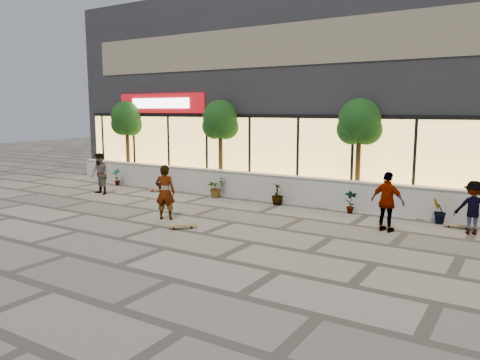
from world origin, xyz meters
The scene contains 19 objects.
ground centered at (0.00, 0.00, 0.00)m, with size 80.00×80.00×0.00m, color gray.
planter_wall centered at (0.00, 7.00, 0.52)m, with size 22.00×0.42×1.04m.
retail_building centered at (0.00, 12.49, 4.25)m, with size 24.00×9.17×8.50m.
shrub_a centered at (-8.50, 6.45, 0.41)m, with size 0.43×0.29×0.81m, color #143711.
shrub_b centered at (-5.70, 6.45, 0.41)m, with size 0.45×0.36×0.81m, color #143711.
shrub_c centered at (-2.90, 6.45, 0.41)m, with size 0.73×0.63×0.81m, color #143711.
shrub_d centered at (-0.10, 6.45, 0.41)m, with size 0.45×0.45×0.81m, color #143711.
shrub_e centered at (2.70, 6.45, 0.41)m, with size 0.43×0.29×0.81m, color #143711.
shrub_f centered at (5.50, 6.45, 0.41)m, with size 0.45×0.36×0.81m, color #143711.
tree_west centered at (-9.00, 7.70, 2.99)m, with size 1.60×1.50×3.92m.
tree_midwest centered at (-3.50, 7.70, 2.99)m, with size 1.60×1.50×3.92m.
tree_mideast centered at (2.50, 7.70, 2.99)m, with size 1.60×1.50×3.92m.
skater_center centered at (-2.08, 2.45, 0.89)m, with size 0.65×0.42×1.77m, color white.
skater_left centered at (-7.36, 4.46, 0.86)m, with size 0.84×0.65×1.73m, color tan.
skater_right_near centered at (4.37, 4.68, 0.88)m, with size 1.03×0.43×1.75m, color silver.
skater_right_far centered at (6.50, 5.69, 0.76)m, with size 0.99×0.57×1.53m, color maroon.
skateboard_center centered at (-0.84, 1.79, 0.08)m, with size 0.73×0.76×0.10m.
skateboard_left centered at (-5.75, 6.20, 0.09)m, with size 0.88×0.54×0.10m.
skateboard_right_near centered at (6.08, 6.20, 0.08)m, with size 0.79×0.27×0.09m.
Camera 1 is at (7.75, -8.78, 3.51)m, focal length 35.00 mm.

